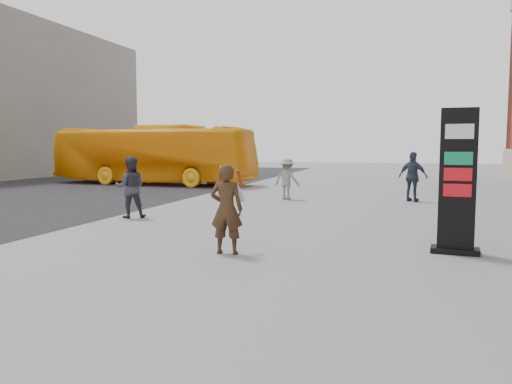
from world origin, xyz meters
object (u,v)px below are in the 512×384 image
(pedestrian_a, at_px, (130,187))
(pedestrian_b, at_px, (287,179))
(woman, at_px, (227,208))
(bus, at_px, (153,155))
(info_pylon, at_px, (457,182))
(pedestrian_c, at_px, (413,177))

(pedestrian_a, relative_size, pedestrian_b, 1.11)
(woman, relative_size, bus, 0.15)
(woman, bearing_deg, pedestrian_a, -47.08)
(pedestrian_a, xyz_separation_m, pedestrian_b, (3.15, 5.95, -0.09))
(pedestrian_b, bearing_deg, info_pylon, 136.93)
(woman, bearing_deg, pedestrian_b, -89.92)
(info_pylon, height_order, pedestrian_b, info_pylon)
(info_pylon, distance_m, pedestrian_a, 8.70)
(woman, relative_size, pedestrian_a, 0.98)
(info_pylon, height_order, woman, info_pylon)
(woman, relative_size, pedestrian_b, 1.09)
(bus, xyz_separation_m, pedestrian_b, (8.47, -5.28, -0.75))
(pedestrian_c, bearing_deg, pedestrian_b, 31.77)
(info_pylon, xyz_separation_m, pedestrian_a, (-8.36, 2.38, -0.50))
(woman, distance_m, pedestrian_b, 9.65)
(pedestrian_c, bearing_deg, bus, 4.55)
(bus, distance_m, pedestrian_c, 13.85)
(woman, xyz_separation_m, pedestrian_b, (-1.05, 9.59, -0.09))
(bus, height_order, pedestrian_c, bus)
(pedestrian_a, height_order, pedestrian_b, pedestrian_a)
(pedestrian_a, bearing_deg, info_pylon, 134.83)
(pedestrian_b, bearing_deg, pedestrian_a, 76.98)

